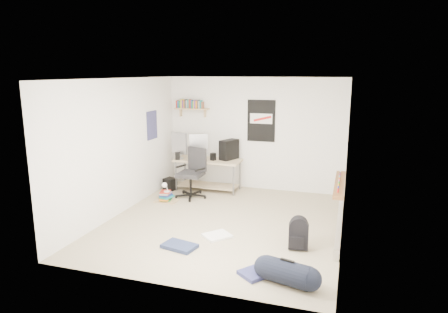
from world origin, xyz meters
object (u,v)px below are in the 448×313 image
(office_chair, at_px, (191,175))
(duffel_bag, at_px, (287,274))
(desk, at_px, (208,174))
(book_stack, at_px, (166,194))
(backpack, at_px, (298,236))

(office_chair, height_order, duffel_bag, office_chair)
(duffel_bag, bearing_deg, desk, 137.71)
(duffel_bag, xyz_separation_m, book_stack, (-2.87, 2.53, 0.01))
(office_chair, height_order, book_stack, office_chair)
(desk, xyz_separation_m, duffel_bag, (2.33, -3.55, -0.22))
(office_chair, distance_m, duffel_bag, 3.85)
(office_chair, height_order, backpack, office_chair)
(office_chair, bearing_deg, duffel_bag, -31.05)
(duffel_bag, distance_m, book_stack, 3.83)
(office_chair, relative_size, backpack, 2.70)
(office_chair, xyz_separation_m, book_stack, (-0.38, -0.39, -0.34))
(office_chair, xyz_separation_m, duffel_bag, (2.49, -2.92, -0.35))
(office_chair, distance_m, backpack, 3.12)
(duffel_bag, height_order, book_stack, duffel_bag)
(office_chair, relative_size, book_stack, 2.33)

